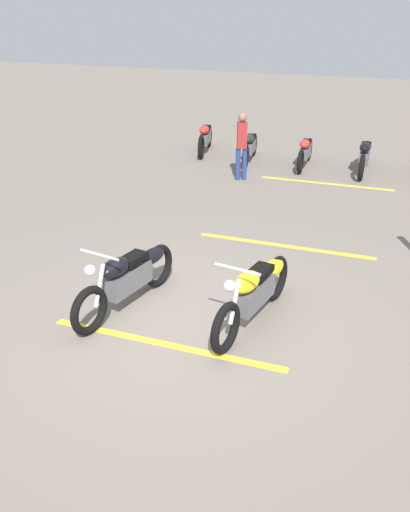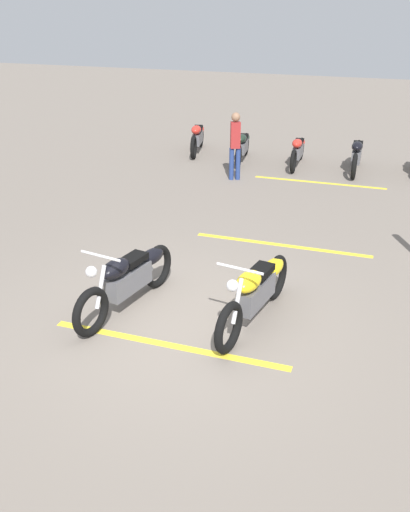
{
  "view_description": "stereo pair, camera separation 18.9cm",
  "coord_description": "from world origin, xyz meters",
  "px_view_note": "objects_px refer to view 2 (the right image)",
  "views": [
    {
      "loc": [
        -5.77,
        -2.76,
        3.93
      ],
      "look_at": [
        0.85,
        0.0,
        0.65
      ],
      "focal_mm": 38.36,
      "sensor_mm": 36.0,
      "label": 1
    },
    {
      "loc": [
        -5.84,
        -2.59,
        3.93
      ],
      "look_at": [
        0.85,
        0.0,
        0.65
      ],
      "focal_mm": 38.36,
      "sensor_mm": 36.0,
      "label": 2
    }
  ],
  "objects_px": {
    "motorcycle_dark_foreground": "(129,278)",
    "bystander_near_row": "(235,143)",
    "motorcycle_bright_foreground": "(256,290)",
    "motorcycle_row_center": "(298,150)",
    "motorcycle_row_right": "(243,145)",
    "motorcycle_row_far_right": "(198,137)",
    "motorcycle_row_left": "(357,154)"
  },
  "relations": [
    {
      "from": "motorcycle_row_right",
      "to": "motorcycle_row_far_right",
      "type": "relative_size",
      "value": 0.96
    },
    {
      "from": "motorcycle_row_center",
      "to": "motorcycle_row_right",
      "type": "bearing_deg",
      "value": -93.14
    },
    {
      "from": "motorcycle_row_right",
      "to": "motorcycle_row_center",
      "type": "bearing_deg",
      "value": 81.79
    },
    {
      "from": "motorcycle_bright_foreground",
      "to": "motorcycle_dark_foreground",
      "type": "bearing_deg",
      "value": -73.42
    },
    {
      "from": "motorcycle_bright_foreground",
      "to": "motorcycle_dark_foreground",
      "type": "height_order",
      "value": "same"
    },
    {
      "from": "motorcycle_row_far_right",
      "to": "bystander_near_row",
      "type": "relative_size",
      "value": 1.32
    },
    {
      "from": "motorcycle_dark_foreground",
      "to": "motorcycle_row_right",
      "type": "relative_size",
      "value": 1.07
    },
    {
      "from": "motorcycle_row_center",
      "to": "motorcycle_row_far_right",
      "type": "xyz_separation_m",
      "value": [
        0.45,
        3.09,
        0.03
      ]
    },
    {
      "from": "motorcycle_row_right",
      "to": "bystander_near_row",
      "type": "bearing_deg",
      "value": 2.26
    },
    {
      "from": "motorcycle_row_left",
      "to": "bystander_near_row",
      "type": "height_order",
      "value": "bystander_near_row"
    },
    {
      "from": "motorcycle_dark_foreground",
      "to": "motorcycle_row_center",
      "type": "relative_size",
      "value": 1.08
    },
    {
      "from": "motorcycle_dark_foreground",
      "to": "motorcycle_row_center",
      "type": "bearing_deg",
      "value": -175.95
    },
    {
      "from": "motorcycle_bright_foreground",
      "to": "motorcycle_row_left",
      "type": "height_order",
      "value": "motorcycle_bright_foreground"
    },
    {
      "from": "motorcycle_dark_foreground",
      "to": "motorcycle_row_left",
      "type": "xyz_separation_m",
      "value": [
        8.48,
        -2.1,
        -0.01
      ]
    },
    {
      "from": "motorcycle_row_right",
      "to": "motorcycle_row_far_right",
      "type": "bearing_deg",
      "value": -116.31
    },
    {
      "from": "motorcycle_bright_foreground",
      "to": "motorcycle_row_right",
      "type": "bearing_deg",
      "value": -153.84
    },
    {
      "from": "motorcycle_bright_foreground",
      "to": "motorcycle_row_center",
      "type": "distance_m",
      "value": 8.25
    },
    {
      "from": "motorcycle_row_far_right",
      "to": "bystander_near_row",
      "type": "bearing_deg",
      "value": 25.58
    },
    {
      "from": "motorcycle_row_left",
      "to": "motorcycle_row_center",
      "type": "height_order",
      "value": "motorcycle_row_left"
    },
    {
      "from": "motorcycle_bright_foreground",
      "to": "bystander_near_row",
      "type": "height_order",
      "value": "bystander_near_row"
    },
    {
      "from": "motorcycle_row_right",
      "to": "motorcycle_row_far_right",
      "type": "xyz_separation_m",
      "value": [
        0.47,
        1.54,
        0.02
      ]
    },
    {
      "from": "motorcycle_dark_foreground",
      "to": "bystander_near_row",
      "type": "xyz_separation_m",
      "value": [
        6.58,
        0.61,
        0.46
      ]
    },
    {
      "from": "motorcycle_row_left",
      "to": "motorcycle_row_right",
      "type": "xyz_separation_m",
      "value": [
        -0.06,
        3.08,
        -0.02
      ]
    },
    {
      "from": "motorcycle_row_left",
      "to": "motorcycle_row_center",
      "type": "relative_size",
      "value": 1.07
    },
    {
      "from": "motorcycle_row_right",
      "to": "bystander_near_row",
      "type": "distance_m",
      "value": 1.94
    },
    {
      "from": "motorcycle_row_center",
      "to": "motorcycle_row_far_right",
      "type": "height_order",
      "value": "motorcycle_row_far_right"
    },
    {
      "from": "motorcycle_bright_foreground",
      "to": "motorcycle_row_far_right",
      "type": "bearing_deg",
      "value": -146.02
    },
    {
      "from": "motorcycle_bright_foreground",
      "to": "motorcycle_row_center",
      "type": "bearing_deg",
      "value": -164.1
    },
    {
      "from": "motorcycle_bright_foreground",
      "to": "motorcycle_dark_foreground",
      "type": "relative_size",
      "value": 1.0
    },
    {
      "from": "motorcycle_bright_foreground",
      "to": "motorcycle_row_right",
      "type": "distance_m",
      "value": 8.59
    },
    {
      "from": "motorcycle_dark_foreground",
      "to": "bystander_near_row",
      "type": "distance_m",
      "value": 6.62
    },
    {
      "from": "motorcycle_row_right",
      "to": "bystander_near_row",
      "type": "xyz_separation_m",
      "value": [
        -1.84,
        -0.37,
        0.49
      ]
    }
  ]
}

